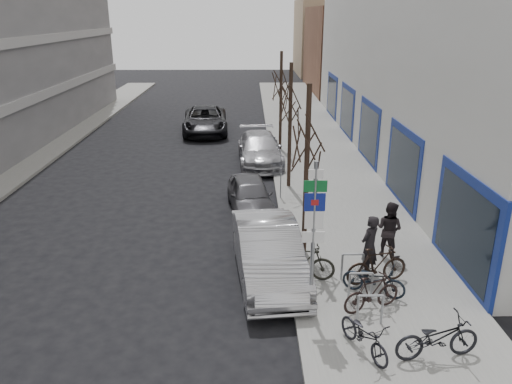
{
  "coord_description": "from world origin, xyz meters",
  "views": [
    {
      "loc": [
        0.87,
        -10.97,
        7.39
      ],
      "look_at": [
        1.07,
        4.05,
        2.0
      ],
      "focal_mm": 35.0,
      "sensor_mm": 36.0,
      "label": 1
    }
  ],
  "objects_px": {
    "lane_car": "(205,120)",
    "pedestrian_far": "(389,229)",
    "bike_far_curb": "(438,334)",
    "tree_far": "(281,78)",
    "tree_mid": "(291,97)",
    "bike_far_inner": "(377,265)",
    "tree_near": "(308,131)",
    "bike_mid_curb": "(374,277)",
    "bike_rack": "(361,283)",
    "pedestrian_near": "(369,246)",
    "highway_sign_pole": "(313,231)",
    "bike_near_left": "(365,332)",
    "meter_mid": "(281,180)",
    "parked_car_front": "(268,252)",
    "parked_car_mid": "(250,195)",
    "bike_near_right": "(372,293)",
    "meter_back": "(274,146)",
    "parked_car_back": "(260,149)",
    "bike_mid_inner": "(303,261)",
    "meter_front": "(291,236)"
  },
  "relations": [
    {
      "from": "tree_near",
      "to": "bike_mid_curb",
      "type": "height_order",
      "value": "tree_near"
    },
    {
      "from": "parked_car_back",
      "to": "bike_rack",
      "type": "bearing_deg",
      "value": -82.91
    },
    {
      "from": "tree_far",
      "to": "bike_rack",
      "type": "bearing_deg",
      "value": -85.68
    },
    {
      "from": "bike_far_curb",
      "to": "parked_car_front",
      "type": "bearing_deg",
      "value": 33.91
    },
    {
      "from": "pedestrian_near",
      "to": "pedestrian_far",
      "type": "relative_size",
      "value": 1.02
    },
    {
      "from": "tree_mid",
      "to": "bike_near_right",
      "type": "distance_m",
      "value": 10.56
    },
    {
      "from": "meter_mid",
      "to": "lane_car",
      "type": "relative_size",
      "value": 0.21
    },
    {
      "from": "highway_sign_pole",
      "to": "meter_mid",
      "type": "relative_size",
      "value": 3.31
    },
    {
      "from": "parked_car_mid",
      "to": "tree_near",
      "type": "bearing_deg",
      "value": -73.28
    },
    {
      "from": "bike_near_left",
      "to": "parked_car_back",
      "type": "relative_size",
      "value": 0.31
    },
    {
      "from": "meter_mid",
      "to": "pedestrian_near",
      "type": "height_order",
      "value": "pedestrian_near"
    },
    {
      "from": "highway_sign_pole",
      "to": "bike_near_left",
      "type": "distance_m",
      "value": 2.59
    },
    {
      "from": "highway_sign_pole",
      "to": "lane_car",
      "type": "xyz_separation_m",
      "value": [
        -4.41,
        21.2,
        -1.62
      ]
    },
    {
      "from": "bike_near_right",
      "to": "bike_far_curb",
      "type": "xyz_separation_m",
      "value": [
        1.0,
        -1.9,
        0.09
      ]
    },
    {
      "from": "tree_far",
      "to": "parked_car_front",
      "type": "relative_size",
      "value": 1.08
    },
    {
      "from": "meter_front",
      "to": "meter_mid",
      "type": "xyz_separation_m",
      "value": [
        0.0,
        5.5,
        0.0
      ]
    },
    {
      "from": "tree_mid",
      "to": "bike_mid_curb",
      "type": "distance_m",
      "value": 9.87
    },
    {
      "from": "tree_near",
      "to": "pedestrian_near",
      "type": "bearing_deg",
      "value": -42.37
    },
    {
      "from": "bike_far_inner",
      "to": "pedestrian_near",
      "type": "bearing_deg",
      "value": 2.96
    },
    {
      "from": "parked_car_mid",
      "to": "pedestrian_far",
      "type": "xyz_separation_m",
      "value": [
        4.33,
        -4.14,
        0.38
      ]
    },
    {
      "from": "bike_far_inner",
      "to": "parked_car_mid",
      "type": "distance_m",
      "value": 6.85
    },
    {
      "from": "tree_far",
      "to": "tree_mid",
      "type": "bearing_deg",
      "value": -90.0
    },
    {
      "from": "bike_mid_curb",
      "to": "parked_car_mid",
      "type": "distance_m",
      "value": 7.27
    },
    {
      "from": "bike_mid_inner",
      "to": "meter_mid",
      "type": "bearing_deg",
      "value": 11.91
    },
    {
      "from": "meter_back",
      "to": "parked_car_mid",
      "type": "distance_m",
      "value": 6.77
    },
    {
      "from": "tree_far",
      "to": "bike_mid_curb",
      "type": "bearing_deg",
      "value": -84.06
    },
    {
      "from": "bike_rack",
      "to": "pedestrian_near",
      "type": "bearing_deg",
      "value": 69.47
    },
    {
      "from": "bike_mid_inner",
      "to": "bike_far_inner",
      "type": "xyz_separation_m",
      "value": [
        2.06,
        -0.24,
        0.0
      ]
    },
    {
      "from": "lane_car",
      "to": "pedestrian_far",
      "type": "bearing_deg",
      "value": -72.17
    },
    {
      "from": "bike_mid_curb",
      "to": "bike_far_curb",
      "type": "height_order",
      "value": "bike_far_curb"
    },
    {
      "from": "tree_mid",
      "to": "meter_back",
      "type": "distance_m",
      "value": 5.13
    },
    {
      "from": "bike_rack",
      "to": "parked_car_front",
      "type": "distance_m",
      "value": 2.83
    },
    {
      "from": "bike_near_right",
      "to": "pedestrian_far",
      "type": "xyz_separation_m",
      "value": [
        1.23,
        3.1,
        0.4
      ]
    },
    {
      "from": "tree_mid",
      "to": "bike_far_curb",
      "type": "relative_size",
      "value": 2.81
    },
    {
      "from": "pedestrian_near",
      "to": "bike_mid_inner",
      "type": "bearing_deg",
      "value": -36.69
    },
    {
      "from": "tree_far",
      "to": "bike_near_left",
      "type": "distance_m",
      "value": 18.42
    },
    {
      "from": "lane_car",
      "to": "pedestrian_far",
      "type": "xyz_separation_m",
      "value": [
        7.23,
        -17.97,
        0.23
      ]
    },
    {
      "from": "bike_far_curb",
      "to": "tree_far",
      "type": "bearing_deg",
      "value": -1.41
    },
    {
      "from": "meter_back",
      "to": "parked_car_mid",
      "type": "relative_size",
      "value": 0.32
    },
    {
      "from": "meter_front",
      "to": "bike_near_left",
      "type": "relative_size",
      "value": 0.75
    },
    {
      "from": "pedestrian_far",
      "to": "parked_car_front",
      "type": "bearing_deg",
      "value": 59.29
    },
    {
      "from": "bike_near_left",
      "to": "meter_back",
      "type": "bearing_deg",
      "value": 69.68
    },
    {
      "from": "bike_rack",
      "to": "pedestrian_far",
      "type": "height_order",
      "value": "pedestrian_far"
    },
    {
      "from": "parked_car_mid",
      "to": "pedestrian_far",
      "type": "distance_m",
      "value": 6.0
    },
    {
      "from": "tree_mid",
      "to": "bike_far_inner",
      "type": "distance_m",
      "value": 9.34
    },
    {
      "from": "bike_near_right",
      "to": "bike_far_inner",
      "type": "bearing_deg",
      "value": -40.14
    },
    {
      "from": "bike_far_inner",
      "to": "tree_far",
      "type": "bearing_deg",
      "value": -7.19
    },
    {
      "from": "highway_sign_pole",
      "to": "bike_far_inner",
      "type": "height_order",
      "value": "highway_sign_pole"
    },
    {
      "from": "highway_sign_pole",
      "to": "parked_car_back",
      "type": "xyz_separation_m",
      "value": [
        -1.0,
        14.01,
        -1.68
      ]
    },
    {
      "from": "parked_car_mid",
      "to": "lane_car",
      "type": "relative_size",
      "value": 0.67
    }
  ]
}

